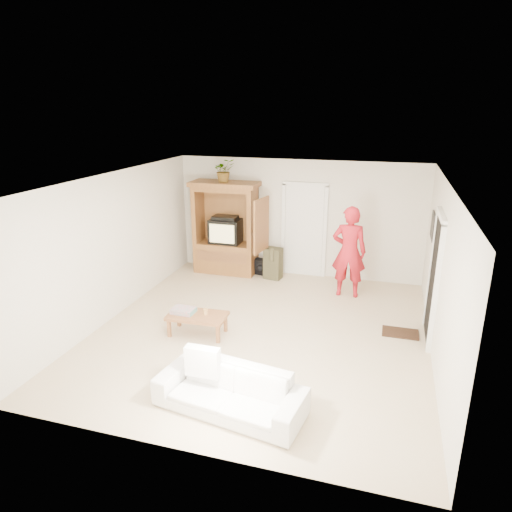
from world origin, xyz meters
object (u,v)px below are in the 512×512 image
at_px(man, 349,252).
at_px(coffee_table, 197,317).
at_px(armoire, 227,234).
at_px(sofa, 230,391).

relative_size(man, coffee_table, 1.85).
height_order(armoire, coffee_table, armoire).
distance_m(man, coffee_table, 3.36).
relative_size(man, sofa, 0.98).
bearing_deg(coffee_table, man, 44.52).
height_order(sofa, coffee_table, sofa).
height_order(armoire, sofa, armoire).
bearing_deg(man, sofa, 74.87).
bearing_deg(man, coffee_table, 45.97).
bearing_deg(armoire, coffee_table, -79.36).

